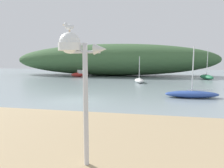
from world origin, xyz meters
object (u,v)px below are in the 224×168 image
sailboat_west_reach (139,80)px  sailboat_by_sandbar (192,94)px  seagull_on_radar (69,26)px  sailboat_outer_mooring (207,77)px  motorboat_off_point (79,74)px  mast_structure (75,56)px

sailboat_west_reach → sailboat_by_sandbar: bearing=-66.0°
seagull_on_radar → sailboat_west_reach: (0.64, 21.31, -3.26)m
seagull_on_radar → sailboat_by_sandbar: bearing=65.1°
seagull_on_radar → sailboat_west_reach: seagull_on_radar is taller
sailboat_outer_mooring → motorboat_off_point: size_ratio=1.72×
sailboat_by_sandbar → motorboat_off_point: 24.43m
mast_structure → seagull_on_radar: bearing=179.0°
sailboat_west_reach → seagull_on_radar: bearing=-91.7°
sailboat_by_sandbar → sailboat_outer_mooring: bearing=71.3°
mast_structure → sailboat_outer_mooring: bearing=69.1°
sailboat_west_reach → sailboat_outer_mooring: (10.30, 6.89, 0.09)m
mast_structure → seagull_on_radar: size_ratio=10.18×
sailboat_outer_mooring → seagull_on_radar: bearing=-111.2°
seagull_on_radar → sailboat_west_reach: 21.57m
sailboat_by_sandbar → motorboat_off_point: size_ratio=1.41×
sailboat_by_sandbar → sailboat_outer_mooring: size_ratio=0.82×
mast_structure → sailboat_outer_mooring: sailboat_outer_mooring is taller
motorboat_off_point → mast_structure: bearing=-69.5°
seagull_on_radar → sailboat_outer_mooring: (10.93, 28.20, -3.17)m
mast_structure → sailboat_west_reach: bearing=88.7°
motorboat_off_point → sailboat_outer_mooring: bearing=-3.5°
sailboat_west_reach → sailboat_outer_mooring: bearing=33.8°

